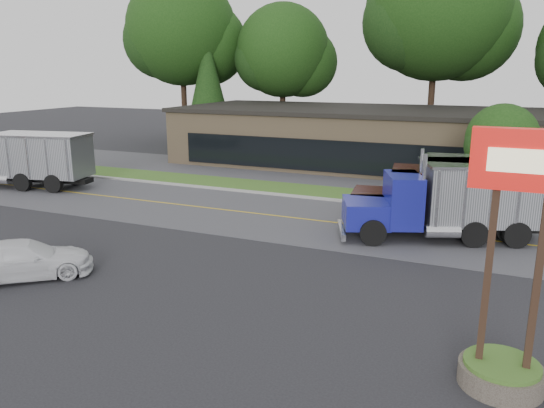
{
  "coord_description": "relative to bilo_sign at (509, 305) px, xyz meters",
  "views": [
    {
      "loc": [
        9.99,
        -14.62,
        7.11
      ],
      "look_at": [
        1.61,
        4.65,
        1.8
      ],
      "focal_mm": 35.0,
      "sensor_mm": 36.0,
      "label": 1
    }
  ],
  "objects": [
    {
      "name": "strip_mall",
      "position": [
        -8.5,
        28.5,
        -0.02
      ],
      "size": [
        32.0,
        12.0,
        4.0
      ],
      "primitive_type": "cube",
      "color": "#987E5D",
      "rests_on": "ground"
    },
    {
      "name": "evergreen_left",
      "position": [
        -26.5,
        32.5,
        3.79
      ],
      "size": [
        4.65,
        4.65,
        10.57
      ],
      "color": "#382619",
      "rests_on": "ground"
    },
    {
      "name": "ground",
      "position": [
        -10.5,
        2.5,
        -2.02
      ],
      "size": [
        140.0,
        140.0,
        0.0
      ],
      "primitive_type": "plane",
      "color": "#2B2B30",
      "rests_on": "ground"
    },
    {
      "name": "grass_verge",
      "position": [
        -10.5,
        17.5,
        -2.02
      ],
      "size": [
        60.0,
        3.4,
        0.03
      ],
      "primitive_type": "cube",
      "color": "#356422",
      "rests_on": "ground"
    },
    {
      "name": "curb",
      "position": [
        -10.5,
        15.7,
        -2.02
      ],
      "size": [
        60.0,
        0.3,
        0.12
      ],
      "primitive_type": "cube",
      "color": "#9E9E99",
      "rests_on": "ground"
    },
    {
      "name": "road",
      "position": [
        -10.5,
        11.5,
        -2.02
      ],
      "size": [
        60.0,
        8.0,
        0.02
      ],
      "primitive_type": "cube",
      "color": "#57575D",
      "rests_on": "ground"
    },
    {
      "name": "center_line",
      "position": [
        -10.5,
        11.5,
        -2.02
      ],
      "size": [
        60.0,
        0.12,
        0.01
      ],
      "primitive_type": "cube",
      "color": "gold",
      "rests_on": "ground"
    },
    {
      "name": "dump_truck_blue",
      "position": [
        -2.17,
        11.15,
        -0.22
      ],
      "size": [
        8.55,
        5.22,
        3.36
      ],
      "rotation": [
        0.0,
        0.0,
        3.5
      ],
      "color": "black",
      "rests_on": "ground"
    },
    {
      "name": "rally_car",
      "position": [
        -15.5,
        0.49,
        -1.36
      ],
      "size": [
        4.66,
        4.45,
        1.33
      ],
      "primitive_type": "imported",
      "rotation": [
        0.0,
        0.0,
        2.3
      ],
      "color": "silver",
      "rests_on": "ground"
    },
    {
      "name": "tree_far_a",
      "position": [
        -30.32,
        34.64,
        8.45
      ],
      "size": [
        11.51,
        10.83,
        16.41
      ],
      "color": "#382619",
      "rests_on": "ground"
    },
    {
      "name": "dump_truck_maroon",
      "position": [
        -2.23,
        12.28,
        -0.22
      ],
      "size": [
        8.28,
        3.61,
        3.36
      ],
      "rotation": [
        0.0,
        0.0,
        3.27
      ],
      "color": "black",
      "rests_on": "ground"
    },
    {
      "name": "far_parking",
      "position": [
        -10.5,
        22.5,
        -2.02
      ],
      "size": [
        60.0,
        7.0,
        0.02
      ],
      "primitive_type": "cube",
      "color": "#57575D",
      "rests_on": "ground"
    },
    {
      "name": "tree_far_c",
      "position": [
        -6.31,
        36.65,
        9.56
      ],
      "size": [
        12.72,
        11.97,
        18.14
      ],
      "color": "#382619",
      "rests_on": "ground"
    },
    {
      "name": "bilo_sign",
      "position": [
        0.0,
        0.0,
        0.0
      ],
      "size": [
        2.2,
        1.9,
        5.95
      ],
      "color": "#6B6054",
      "rests_on": "ground"
    },
    {
      "name": "tree_verge",
      "position": [
        -0.44,
        17.55,
        1.47
      ],
      "size": [
        3.86,
        3.63,
        5.5
      ],
      "color": "#382619",
      "rests_on": "ground"
    },
    {
      "name": "dump_truck_red",
      "position": [
        -27.77,
        11.55,
        -0.21
      ],
      "size": [
        10.29,
        4.41,
        3.36
      ],
      "rotation": [
        0.0,
        0.0,
        3.34
      ],
      "color": "black",
      "rests_on": "ground"
    },
    {
      "name": "tree_far_b",
      "position": [
        -20.36,
        36.61,
        6.51
      ],
      "size": [
        9.37,
        8.82,
        13.37
      ],
      "color": "#382619",
      "rests_on": "ground"
    }
  ]
}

